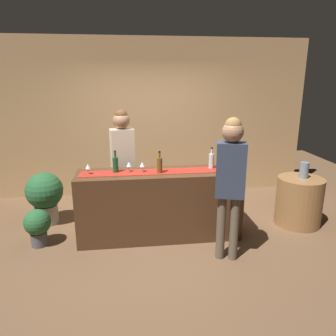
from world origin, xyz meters
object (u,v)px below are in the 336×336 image
at_px(wine_glass_near_customer, 142,165).
at_px(bartender, 123,154).
at_px(round_side_table, 299,201).
at_px(potted_plant_small, 38,225).
at_px(wine_bottle_amber, 160,165).
at_px(customer_sipping, 230,174).
at_px(wine_glass_mid_counter, 88,167).
at_px(vase_on_side_table, 304,170).
at_px(wine_glass_far_end, 129,165).
at_px(potted_plant_tall, 45,195).
at_px(wine_bottle_clear, 211,161).
at_px(wine_bottle_green, 115,164).

xyz_separation_m(wine_glass_near_customer, bartender, (-0.27, 0.57, 0.03)).
relative_size(round_side_table, potted_plant_small, 1.44).
height_order(wine_bottle_amber, bartender, bartender).
bearing_deg(customer_sipping, wine_glass_near_customer, 160.57).
distance_m(wine_glass_near_customer, bartender, 0.63).
distance_m(wine_glass_mid_counter, round_side_table, 3.18).
bearing_deg(vase_on_side_table, wine_bottle_amber, -174.85).
height_order(customer_sipping, vase_on_side_table, customer_sipping).
relative_size(wine_bottle_amber, customer_sipping, 0.17).
height_order(wine_glass_mid_counter, potted_plant_small, wine_glass_mid_counter).
relative_size(wine_glass_far_end, potted_plant_tall, 0.18).
bearing_deg(wine_bottle_amber, wine_bottle_clear, 10.82).
distance_m(wine_bottle_green, customer_sipping, 1.55).
height_order(wine_glass_near_customer, bartender, bartender).
distance_m(wine_bottle_clear, wine_bottle_green, 1.33).
bearing_deg(wine_glass_far_end, customer_sipping, -32.18).
distance_m(wine_bottle_clear, potted_plant_small, 2.52).
bearing_deg(wine_bottle_green, wine_glass_mid_counter, -172.12).
distance_m(wine_bottle_green, potted_plant_tall, 1.40).
bearing_deg(bartender, vase_on_side_table, 158.35).
xyz_separation_m(bartender, potted_plant_tall, (-1.20, 0.05, -0.62)).
xyz_separation_m(bartender, customer_sipping, (1.26, -1.28, 0.02)).
distance_m(wine_glass_far_end, bartender, 0.55).
relative_size(wine_bottle_clear, potted_plant_small, 0.59).
distance_m(wine_bottle_clear, wine_glass_near_customer, 0.98).
xyz_separation_m(round_side_table, potted_plant_tall, (-3.85, 0.51, 0.10)).
relative_size(bartender, potted_plant_small, 3.40).
height_order(wine_bottle_clear, potted_plant_small, wine_bottle_clear).
height_order(wine_bottle_clear, wine_glass_near_customer, wine_bottle_clear).
bearing_deg(wine_bottle_amber, wine_glass_mid_counter, 176.77).
distance_m(wine_bottle_green, potted_plant_small, 1.31).
bearing_deg(bartender, round_side_table, 157.89).
relative_size(wine_bottle_green, round_side_table, 0.41).
relative_size(wine_glass_mid_counter, potted_plant_small, 0.28).
height_order(wine_bottle_clear, potted_plant_tall, wine_bottle_clear).
distance_m(round_side_table, potted_plant_tall, 3.89).
bearing_deg(wine_bottle_clear, bartender, 158.24).
xyz_separation_m(wine_bottle_amber, wine_glass_near_customer, (-0.23, 0.07, -0.01)).
bearing_deg(potted_plant_tall, wine_glass_near_customer, -23.00).
height_order(wine_bottle_green, vase_on_side_table, wine_bottle_green).
distance_m(customer_sipping, potted_plant_small, 2.62).
bearing_deg(customer_sipping, round_side_table, 46.67).
distance_m(vase_on_side_table, potted_plant_small, 3.88).
height_order(bartender, round_side_table, bartender).
height_order(wine_glass_mid_counter, customer_sipping, customer_sipping).
relative_size(customer_sipping, potted_plant_tall, 2.18).
bearing_deg(wine_bottle_green, potted_plant_small, -173.75).
relative_size(wine_bottle_green, bartender, 0.17).
xyz_separation_m(wine_glass_mid_counter, vase_on_side_table, (3.13, 0.14, -0.20)).
bearing_deg(potted_plant_tall, wine_glass_far_end, -24.70).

